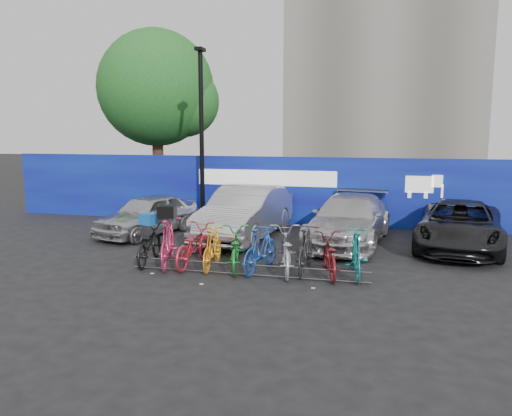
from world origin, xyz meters
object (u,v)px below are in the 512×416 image
(lamppost, at_px, (202,132))
(bike_4, at_px, (235,249))
(bike_9, at_px, (356,253))
(car_2, at_px, (349,220))
(bike_3, at_px, (212,248))
(bike_2, at_px, (193,245))
(bike_7, at_px, (306,250))
(bike_rack, at_px, (246,270))
(car_3, at_px, (460,225))
(bike_8, at_px, (329,256))
(bike_0, at_px, (149,244))
(tree, at_px, (161,91))
(bike_1, at_px, (168,242))
(car_1, at_px, (246,213))
(bike_5, at_px, (261,249))
(bike_6, at_px, (285,251))
(car_0, at_px, (148,215))

(lamppost, bearing_deg, bike_4, -63.12)
(bike_9, bearing_deg, car_2, -91.08)
(bike_3, bearing_deg, bike_2, -19.50)
(bike_3, height_order, bike_7, bike_7)
(bike_rack, height_order, car_2, car_2)
(car_3, distance_m, bike_4, 6.60)
(bike_3, xyz_separation_m, bike_8, (2.80, 0.06, -0.03))
(bike_0, xyz_separation_m, bike_3, (1.72, -0.11, 0.01))
(tree, bearing_deg, bike_1, -65.47)
(car_3, relative_size, bike_9, 2.62)
(bike_4, bearing_deg, car_2, -139.64)
(bike_7, bearing_deg, bike_2, 2.36)
(bike_2, xyz_separation_m, bike_3, (0.54, -0.15, -0.00))
(bike_3, distance_m, bike_4, 0.54)
(car_1, distance_m, bike_1, 3.68)
(bike_0, distance_m, bike_1, 0.60)
(bike_4, xyz_separation_m, bike_7, (1.70, 0.11, 0.06))
(car_1, relative_size, bike_8, 2.69)
(lamppost, bearing_deg, tree, 127.51)
(bike_3, distance_m, bike_8, 2.80)
(tree, height_order, bike_7, tree)
(bike_rack, bearing_deg, car_2, 62.81)
(tree, xyz_separation_m, bike_0, (4.09, -10.10, -4.57))
(car_1, bearing_deg, bike_5, -63.71)
(bike_0, bearing_deg, bike_6, 169.96)
(car_2, height_order, car_3, car_2)
(bike_2, relative_size, bike_4, 1.03)
(bike_1, xyz_separation_m, bike_4, (1.68, 0.11, -0.11))
(bike_6, bearing_deg, bike_3, -10.35)
(bike_0, height_order, bike_9, bike_9)
(bike_1, height_order, bike_4, bike_1)
(bike_rack, bearing_deg, car_3, 38.36)
(lamppost, height_order, car_1, lamppost)
(bike_rack, distance_m, car_3, 6.57)
(bike_7, relative_size, bike_8, 1.01)
(car_2, distance_m, bike_8, 3.55)
(bike_rack, distance_m, car_2, 4.58)
(car_1, height_order, car_3, car_1)
(car_3, bearing_deg, bike_9, -118.52)
(bike_7, bearing_deg, bike_4, 5.06)
(lamppost, xyz_separation_m, bike_8, (5.03, -5.49, -2.79))
(lamppost, height_order, bike_1, lamppost)
(bike_rack, bearing_deg, tree, 122.45)
(bike_2, height_order, bike_4, bike_2)
(lamppost, height_order, bike_2, lamppost)
(tree, xyz_separation_m, car_0, (2.51, -6.88, -4.42))
(tree, xyz_separation_m, bike_5, (6.99, -10.15, -4.54))
(bike_9, bearing_deg, tree, -54.52)
(tree, height_order, bike_0, tree)
(lamppost, relative_size, bike_5, 3.44)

